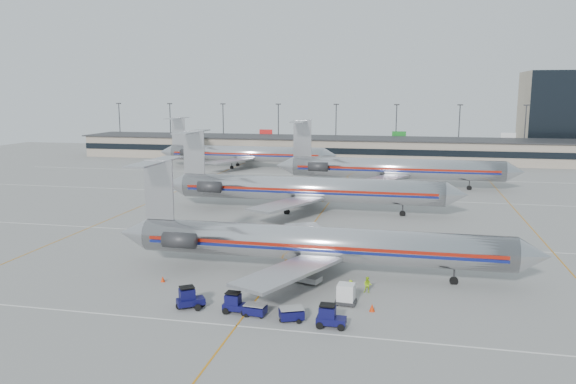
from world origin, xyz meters
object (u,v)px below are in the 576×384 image
(jet_second_row, at_px, (303,189))
(tug_center, at_px, (235,303))
(jet_foreground, at_px, (311,243))
(uld_container, at_px, (346,294))
(belt_loader, at_px, (303,276))

(jet_second_row, distance_m, tug_center, 42.13)
(jet_foreground, distance_m, uld_container, 9.04)
(jet_second_row, height_order, uld_container, jet_second_row)
(jet_second_row, bearing_deg, uld_container, -73.80)
(jet_foreground, height_order, tug_center, jet_foreground)
(jet_second_row, relative_size, belt_loader, 10.07)
(jet_second_row, height_order, belt_loader, jet_second_row)
(uld_container, distance_m, belt_loader, 6.96)
(tug_center, bearing_deg, jet_foreground, 71.82)
(tug_center, relative_size, belt_loader, 0.48)
(jet_foreground, relative_size, belt_loader, 9.25)
(belt_loader, bearing_deg, jet_second_row, 119.78)
(jet_foreground, bearing_deg, tug_center, -111.72)
(uld_container, height_order, belt_loader, belt_loader)
(jet_foreground, relative_size, tug_center, 19.13)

